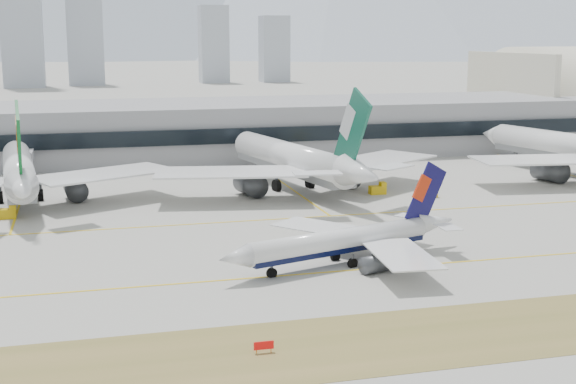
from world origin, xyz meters
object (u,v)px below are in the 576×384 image
object	(u,v)px
taxiing_airliner	(348,241)
widebody_eva	(19,173)
terminal	(197,129)
widebody_cathay	(296,161)

from	to	relation	value
taxiing_airliner	widebody_eva	xyz separation A→B (m)	(-50.34, 59.28, 2.67)
widebody_eva	terminal	bearing A→B (deg)	-43.15
widebody_cathay	taxiing_airliner	bearing A→B (deg)	160.64
widebody_eva	widebody_cathay	world-z (taller)	widebody_cathay
taxiing_airliner	widebody_eva	size ratio (longest dim) A/B	0.65
widebody_eva	terminal	world-z (taller)	widebody_eva
taxiing_airliner	terminal	bearing A→B (deg)	-104.84
taxiing_airliner	terminal	world-z (taller)	terminal
widebody_eva	widebody_cathay	xyz separation A→B (m)	(58.08, -1.48, 0.35)
widebody_cathay	terminal	distance (m)	59.70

